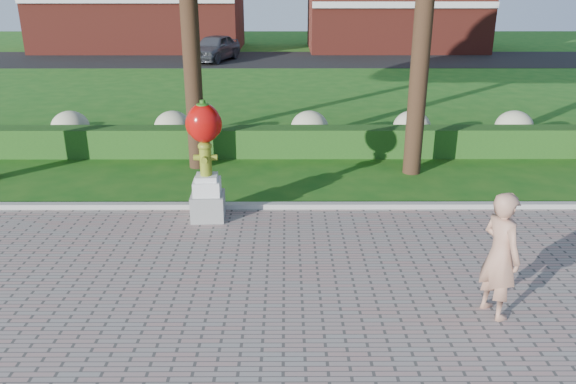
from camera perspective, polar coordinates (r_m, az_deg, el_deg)
The scene contains 9 objects.
ground at distance 9.24m, azimuth -2.16°, elevation -8.90°, with size 100.00×100.00×0.00m, color #195715.
curb at distance 11.91m, azimuth -1.70°, elevation -1.49°, with size 40.00×0.18×0.15m, color #ADADA5.
lawn_hedge at distance 15.60m, azimuth -1.35°, elevation 5.13°, with size 24.00×0.70×0.80m, color #124014.
hydrangea_row at distance 16.53m, azimuth 0.71°, elevation 6.55°, with size 20.10×1.10×0.99m.
street at distance 36.33m, azimuth -0.69°, elevation 13.33°, with size 50.00×8.00×0.02m, color black.
building_right at distance 42.76m, azimuth 10.73°, elevation 18.37°, with size 12.00×8.00×6.40m, color maroon.
hydrant_sculpture at distance 11.10m, azimuth -8.38°, elevation 3.45°, with size 0.71×0.68×2.42m.
woman at distance 8.40m, azimuth 20.76°, elevation -6.01°, with size 0.68×0.45×1.86m, color tan.
parked_car at distance 35.62m, azimuth -7.50°, elevation 14.33°, with size 1.87×4.65×1.58m, color #46474E.
Camera 1 is at (0.32, -8.04, 4.53)m, focal length 35.00 mm.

